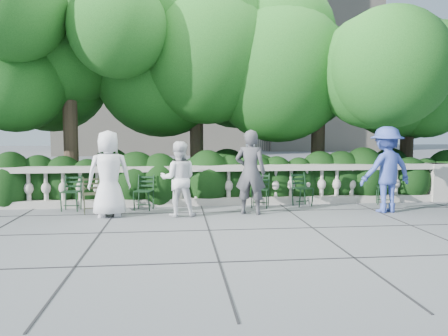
{
  "coord_description": "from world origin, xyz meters",
  "views": [
    {
      "loc": [
        -1.08,
        -9.05,
        1.88
      ],
      "look_at": [
        0.0,
        1.0,
        1.0
      ],
      "focal_mm": 35.0,
      "sensor_mm": 36.0,
      "label": 1
    }
  ],
  "objects": [
    {
      "name": "chair_b",
      "position": [
        -1.91,
        1.15,
        0.0
      ],
      "size": [
        0.54,
        0.57,
        0.84
      ],
      "primitive_type": null,
      "rotation": [
        0.0,
        0.0,
        -0.24
      ],
      "color": "black",
      "rests_on": "ground"
    },
    {
      "name": "chair_a",
      "position": [
        -3.57,
        1.2,
        0.0
      ],
      "size": [
        0.48,
        0.51,
        0.84
      ],
      "primitive_type": null,
      "rotation": [
        0.0,
        0.0,
        -0.08
      ],
      "color": "black",
      "rests_on": "ground"
    },
    {
      "name": "tree_canopy",
      "position": [
        0.69,
        3.19,
        3.96
      ],
      "size": [
        15.04,
        6.52,
        6.78
      ],
      "color": "#3F3023",
      "rests_on": "ground"
    },
    {
      "name": "person_businessman",
      "position": [
        -2.55,
        0.53,
        0.94
      ],
      "size": [
        0.98,
        0.7,
        1.88
      ],
      "primitive_type": "imported",
      "rotation": [
        0.0,
        0.0,
        3.26
      ],
      "color": "white",
      "rests_on": "ground"
    },
    {
      "name": "person_woman_grey",
      "position": [
        0.54,
        0.51,
        0.94
      ],
      "size": [
        0.8,
        0.65,
        1.89
      ],
      "primitive_type": "imported",
      "rotation": [
        0.0,
        0.0,
        2.81
      ],
      "color": "#424248",
      "rests_on": "ground"
    },
    {
      "name": "chair_e",
      "position": [
        4.1,
        1.26,
        0.0
      ],
      "size": [
        0.57,
        0.6,
        0.84
      ],
      "primitive_type": null,
      "rotation": [
        0.0,
        0.0,
        -0.33
      ],
      "color": "black",
      "rests_on": "ground"
    },
    {
      "name": "balustrade",
      "position": [
        0.0,
        1.8,
        0.49
      ],
      "size": [
        12.0,
        0.44,
        1.0
      ],
      "color": "#9E998E",
      "rests_on": "ground"
    },
    {
      "name": "chair_c",
      "position": [
        0.87,
        1.18,
        0.0
      ],
      "size": [
        0.57,
        0.6,
        0.84
      ],
      "primitive_type": null,
      "rotation": [
        0.0,
        0.0,
        -0.34
      ],
      "color": "black",
      "rests_on": "ground"
    },
    {
      "name": "person_casual_man",
      "position": [
        -1.06,
        0.46,
        0.82
      ],
      "size": [
        0.81,
        0.63,
        1.64
      ],
      "primitive_type": "imported",
      "rotation": [
        0.0,
        0.0,
        3.13
      ],
      "color": "white",
      "rests_on": "ground"
    },
    {
      "name": "chair_f",
      "position": [
        2.04,
        1.25,
        0.0
      ],
      "size": [
        0.56,
        0.59,
        0.84
      ],
      "primitive_type": null,
      "rotation": [
        0.0,
        0.0,
        0.29
      ],
      "color": "black",
      "rests_on": "ground"
    },
    {
      "name": "ground",
      "position": [
        0.0,
        0.0,
        0.0
      ],
      "size": [
        90.0,
        90.0,
        0.0
      ],
      "primitive_type": "plane",
      "color": "#5A5D63",
      "rests_on": "ground"
    },
    {
      "name": "person_older_blue",
      "position": [
        3.67,
        0.42,
        0.98
      ],
      "size": [
        1.38,
        0.95,
        1.96
      ],
      "primitive_type": "imported",
      "rotation": [
        0.0,
        0.0,
        3.33
      ],
      "color": "#354AA1",
      "rests_on": "ground"
    },
    {
      "name": "chair_weathered",
      "position": [
        -2.96,
        0.82,
        0.0
      ],
      "size": [
        0.54,
        0.57,
        0.84
      ],
      "primitive_type": null,
      "rotation": [
        0.0,
        0.0,
        0.23
      ],
      "color": "black",
      "rests_on": "ground"
    },
    {
      "name": "shrub_hedge",
      "position": [
        0.0,
        3.0,
        0.0
      ],
      "size": [
        15.0,
        2.6,
        1.7
      ],
      "primitive_type": null,
      "color": "black",
      "rests_on": "ground"
    }
  ]
}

